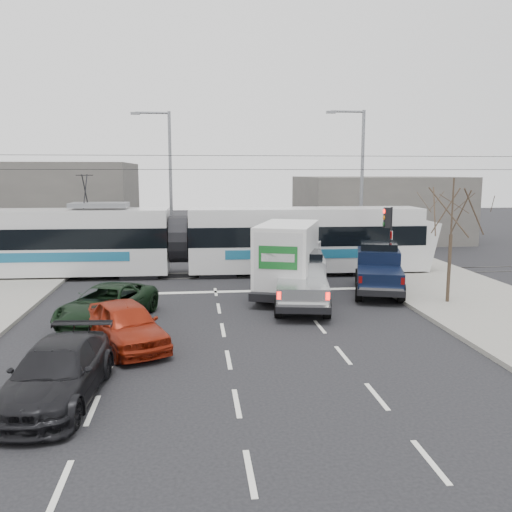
{
  "coord_description": "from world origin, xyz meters",
  "views": [
    {
      "loc": [
        -2.63,
        -17.99,
        5.37
      ],
      "look_at": [
        0.01,
        4.84,
        1.8
      ],
      "focal_mm": 38.0,
      "sensor_mm": 36.0,
      "label": 1
    }
  ],
  "objects": [
    {
      "name": "navy_pickup",
      "position": [
        5.6,
        5.17,
        1.07
      ],
      "size": [
        3.28,
        5.47,
        2.17
      ],
      "rotation": [
        0.0,
        0.0,
        -0.29
      ],
      "color": "black",
      "rests_on": "ground"
    },
    {
      "name": "catenary",
      "position": [
        0.0,
        10.0,
        3.88
      ],
      "size": [
        60.0,
        0.2,
        7.0
      ],
      "color": "black",
      "rests_on": "ground"
    },
    {
      "name": "tram",
      "position": [
        -3.47,
        10.21,
        1.85
      ],
      "size": [
        25.59,
        3.29,
        5.21
      ],
      "rotation": [
        0.0,
        0.0,
        -0.03
      ],
      "color": "silver",
      "rests_on": "ground"
    },
    {
      "name": "bare_tree",
      "position": [
        7.6,
        2.5,
        3.79
      ],
      "size": [
        2.4,
        2.4,
        5.0
      ],
      "color": "#47382B",
      "rests_on": "ground"
    },
    {
      "name": "ground",
      "position": [
        0.0,
        0.0,
        0.0
      ],
      "size": [
        120.0,
        120.0,
        0.0
      ],
      "primitive_type": "plane",
      "color": "black",
      "rests_on": "ground"
    },
    {
      "name": "street_lamp_far",
      "position": [
        -4.19,
        16.0,
        5.11
      ],
      "size": [
        2.38,
        0.25,
        9.0
      ],
      "color": "slate",
      "rests_on": "ground"
    },
    {
      "name": "green_car",
      "position": [
        -5.77,
        1.47,
        0.67
      ],
      "size": [
        3.65,
        5.28,
        1.34
      ],
      "primitive_type": "imported",
      "rotation": [
        0.0,
        0.0,
        -0.33
      ],
      "color": "black",
      "rests_on": "ground"
    },
    {
      "name": "street_lamp_near",
      "position": [
        7.31,
        14.0,
        5.11
      ],
      "size": [
        2.38,
        0.25,
        9.0
      ],
      "color": "slate",
      "rests_on": "ground"
    },
    {
      "name": "dark_car",
      "position": [
        -5.9,
        -5.34,
        0.68
      ],
      "size": [
        2.28,
        4.85,
        1.37
      ],
      "primitive_type": "imported",
      "rotation": [
        0.0,
        0.0,
        -0.08
      ],
      "color": "black",
      "rests_on": "ground"
    },
    {
      "name": "red_car",
      "position": [
        -4.76,
        -1.46,
        0.72
      ],
      "size": [
        3.3,
        4.54,
        1.44
      ],
      "primitive_type": "imported",
      "rotation": [
        0.0,
        0.0,
        0.43
      ],
      "color": "maroon",
      "rests_on": "ground"
    },
    {
      "name": "silver_pickup",
      "position": [
        1.72,
        3.38,
        1.04
      ],
      "size": [
        2.94,
        5.99,
        2.08
      ],
      "rotation": [
        0.0,
        0.0,
        -0.18
      ],
      "color": "black",
      "rests_on": "ground"
    },
    {
      "name": "box_truck",
      "position": [
        1.52,
        5.18,
        1.58
      ],
      "size": [
        4.19,
        6.77,
        3.2
      ],
      "rotation": [
        0.0,
        0.0,
        -0.34
      ],
      "color": "black",
      "rests_on": "ground"
    },
    {
      "name": "traffic_signal",
      "position": [
        6.47,
        6.5,
        2.74
      ],
      "size": [
        0.44,
        0.44,
        3.6
      ],
      "color": "black",
      "rests_on": "ground"
    },
    {
      "name": "building_left",
      "position": [
        -14.0,
        22.0,
        3.0
      ],
      "size": [
        14.0,
        10.0,
        6.0
      ],
      "primitive_type": "cube",
      "color": "#625D58",
      "rests_on": "ground"
    },
    {
      "name": "building_right",
      "position": [
        12.0,
        24.0,
        2.5
      ],
      "size": [
        12.0,
        10.0,
        5.0
      ],
      "primitive_type": "cube",
      "color": "#625D58",
      "rests_on": "ground"
    },
    {
      "name": "rails",
      "position": [
        0.0,
        10.0,
        0.01
      ],
      "size": [
        60.0,
        1.6,
        0.03
      ],
      "primitive_type": "cube",
      "color": "#33302D",
      "rests_on": "ground"
    }
  ]
}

